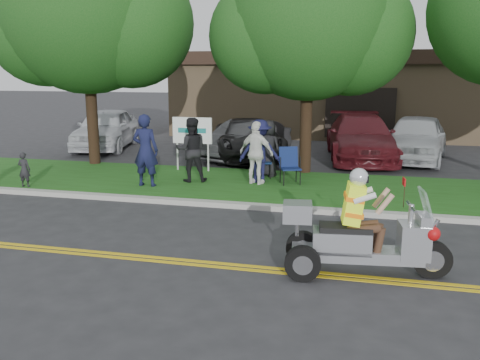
% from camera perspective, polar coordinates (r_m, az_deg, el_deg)
% --- Properties ---
extents(ground, '(120.00, 120.00, 0.00)m').
position_cam_1_polar(ground, '(8.97, -1.39, -8.42)').
color(ground, '#28282B').
rests_on(ground, ground).
extents(centerline_near, '(60.00, 0.10, 0.01)m').
position_cam_1_polar(centerline_near, '(8.45, -2.43, -9.73)').
color(centerline_near, gold).
rests_on(centerline_near, ground).
extents(centerline_far, '(60.00, 0.10, 0.01)m').
position_cam_1_polar(centerline_far, '(8.59, -2.13, -9.34)').
color(centerline_far, gold).
rests_on(centerline_far, ground).
extents(curb, '(60.00, 0.25, 0.12)m').
position_cam_1_polar(curb, '(11.78, 2.49, -3.03)').
color(curb, '#A8A89E').
rests_on(curb, ground).
extents(grass_verge, '(60.00, 4.00, 0.10)m').
position_cam_1_polar(grass_verge, '(13.83, 4.24, -0.76)').
color(grass_verge, '#1F4B14').
rests_on(grass_verge, ground).
extents(commercial_building, '(18.00, 8.20, 4.00)m').
position_cam_1_polar(commercial_building, '(27.10, 13.51, 9.51)').
color(commercial_building, '#9E7F5B').
rests_on(commercial_building, ground).
extents(tree_left, '(6.62, 5.40, 7.78)m').
position_cam_1_polar(tree_left, '(17.50, -16.68, 17.31)').
color(tree_left, '#332114').
rests_on(tree_left, ground).
extents(tree_mid, '(5.88, 4.80, 7.05)m').
position_cam_1_polar(tree_mid, '(15.47, 7.93, 16.87)').
color(tree_mid, '#332114').
rests_on(tree_mid, ground).
extents(business_sign, '(1.25, 0.06, 1.75)m').
position_cam_1_polar(business_sign, '(15.67, -5.37, 5.23)').
color(business_sign, silver).
rests_on(business_sign, ground).
extents(trike_scooter, '(2.62, 0.93, 1.72)m').
position_cam_1_polar(trike_scooter, '(8.17, 13.12, -6.39)').
color(trike_scooter, black).
rests_on(trike_scooter, ground).
extents(lawn_chair_a, '(0.65, 0.66, 1.04)m').
position_cam_1_polar(lawn_chair_a, '(14.80, 2.52, 2.63)').
color(lawn_chair_a, black).
rests_on(lawn_chair_a, grass_verge).
extents(lawn_chair_b, '(0.69, 0.70, 0.99)m').
position_cam_1_polar(lawn_chair_b, '(14.00, 5.56, 1.91)').
color(lawn_chair_b, black).
rests_on(lawn_chair_b, grass_verge).
extents(spectator_adult_left, '(0.70, 0.46, 1.93)m').
position_cam_1_polar(spectator_adult_left, '(13.76, -10.56, 3.31)').
color(spectator_adult_left, '#141839').
rests_on(spectator_adult_left, grass_verge).
extents(spectator_adult_mid, '(1.04, 0.92, 1.78)m').
position_cam_1_polar(spectator_adult_mid, '(14.15, -5.50, 3.40)').
color(spectator_adult_mid, black).
rests_on(spectator_adult_mid, grass_verge).
extents(spectator_adult_right, '(1.09, 0.71, 1.72)m').
position_cam_1_polar(spectator_adult_right, '(13.77, 1.86, 3.06)').
color(spectator_adult_right, white).
rests_on(spectator_adult_right, grass_verge).
extents(spectator_chair_a, '(1.19, 0.76, 1.74)m').
position_cam_1_polar(spectator_chair_a, '(14.00, 2.22, 3.26)').
color(spectator_chair_a, '#16173D').
rests_on(spectator_chair_a, grass_verge).
extents(spectator_chair_b, '(0.92, 0.74, 1.64)m').
position_cam_1_polar(spectator_chair_b, '(14.83, 3.13, 3.57)').
color(spectator_chair_b, black).
rests_on(spectator_chair_b, grass_verge).
extents(child_left, '(0.36, 0.25, 0.93)m').
position_cam_1_polar(child_left, '(14.67, -23.06, 1.10)').
color(child_left, black).
rests_on(child_left, grass_verge).
extents(parked_car_far_left, '(2.99, 5.14, 1.64)m').
position_cam_1_polar(parked_car_far_left, '(21.50, -14.81, 5.62)').
color(parked_car_far_left, silver).
rests_on(parked_car_far_left, ground).
extents(parked_car_left, '(3.01, 4.42, 1.38)m').
position_cam_1_polar(parked_car_left, '(18.40, 0.43, 4.55)').
color(parked_car_left, '#28282A').
rests_on(parked_car_left, ground).
extents(parked_car_mid, '(3.79, 5.58, 1.42)m').
position_cam_1_polar(parked_car_mid, '(18.46, 0.93, 4.63)').
color(parked_car_mid, black).
rests_on(parked_car_mid, ground).
extents(parked_car_right, '(2.88, 5.71, 1.59)m').
position_cam_1_polar(parked_car_right, '(18.70, 13.39, 4.67)').
color(parked_car_right, '#53131A').
rests_on(parked_car_right, ground).
extents(parked_car_far_right, '(2.76, 5.05, 1.63)m').
position_cam_1_polar(parked_car_far_right, '(19.00, 19.14, 4.50)').
color(parked_car_far_right, '#B5B9BD').
rests_on(parked_car_far_right, ground).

